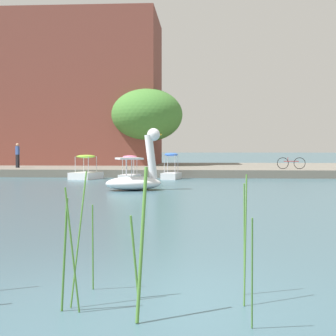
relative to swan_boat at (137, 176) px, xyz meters
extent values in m
plane|color=#385966|center=(2.07, -16.56, -0.62)|extent=(675.51, 675.51, 0.00)
cube|color=#6B665B|center=(2.07, 19.23, -0.37)|extent=(139.54, 18.57, 0.50)
ellipsoid|color=white|center=(-0.13, -0.05, -0.32)|extent=(2.76, 2.15, 0.60)
cylinder|color=white|center=(0.60, 0.23, 0.83)|extent=(0.67, 0.53, 1.96)
sphere|color=white|center=(0.71, 0.27, 1.79)|extent=(0.72, 0.72, 0.56)
cone|color=yellow|center=(0.91, 0.35, 1.79)|extent=(0.43, 0.41, 0.31)
cube|color=white|center=(-0.31, -0.12, 0.75)|extent=(1.36, 1.43, 0.08)
cylinder|color=silver|center=(-0.13, -0.60, 0.37)|extent=(0.04, 0.04, 0.77)
cylinder|color=silver|center=(-0.50, 0.36, 0.37)|extent=(0.04, 0.04, 0.77)
cube|color=white|center=(0.87, 8.75, -0.43)|extent=(1.15, 1.87, 0.38)
ellipsoid|color=blue|center=(0.87, 8.75, 0.85)|extent=(0.95, 1.12, 0.20)
cylinder|color=#B7B7BF|center=(0.61, 9.19, 0.31)|extent=(0.04, 0.04, 1.09)
cylinder|color=#B7B7BF|center=(1.25, 9.09, 0.31)|extent=(0.04, 0.04, 1.09)
cylinder|color=#B7B7BF|center=(0.49, 8.40, 0.31)|extent=(0.04, 0.04, 1.09)
cylinder|color=#B7B7BF|center=(1.12, 8.30, 0.31)|extent=(0.04, 0.04, 1.09)
cube|color=white|center=(-1.57, 8.37, -0.47)|extent=(1.18, 1.89, 0.29)
ellipsoid|color=pink|center=(-1.57, 8.37, 0.70)|extent=(0.97, 0.93, 0.20)
cylinder|color=#B7B7BF|center=(-1.87, 8.74, 0.19)|extent=(0.04, 0.04, 1.03)
cylinder|color=#B7B7BF|center=(-1.19, 8.64, 0.19)|extent=(0.04, 0.04, 1.03)
cylinder|color=#B7B7BF|center=(-1.96, 8.09, 0.19)|extent=(0.04, 0.04, 1.03)
cylinder|color=#B7B7BF|center=(-1.28, 7.99, 0.19)|extent=(0.04, 0.04, 1.03)
cube|color=white|center=(-4.21, 8.36, -0.41)|extent=(1.78, 2.38, 0.41)
ellipsoid|color=#8CCC38|center=(-4.21, 8.36, 0.73)|extent=(1.37, 1.55, 0.20)
cylinder|color=#B7B7BF|center=(-4.50, 8.98, 0.26)|extent=(0.04, 0.04, 0.94)
cylinder|color=#B7B7BF|center=(-3.67, 8.77, 0.26)|extent=(0.04, 0.04, 0.94)
cylinder|color=#B7B7BF|center=(-4.76, 7.95, 0.26)|extent=(0.04, 0.04, 0.94)
cylinder|color=#B7B7BF|center=(-3.93, 7.74, 0.26)|extent=(0.04, 0.04, 0.94)
cylinder|color=#4C3823|center=(-1.92, 19.55, 1.62)|extent=(0.51, 0.51, 3.48)
ellipsoid|color=#427A33|center=(-1.92, 19.55, 3.93)|extent=(8.25, 8.33, 4.28)
cube|color=black|center=(-10.25, 13.27, 0.34)|extent=(0.25, 0.24, 0.92)
cube|color=#334C8C|center=(-10.25, 13.27, 1.09)|extent=(0.28, 0.26, 0.59)
sphere|color=tan|center=(-10.25, 13.27, 1.49)|extent=(0.20, 0.20, 0.20)
torus|color=black|center=(9.02, 12.27, 0.26)|extent=(0.76, 0.05, 0.76)
torus|color=black|center=(7.94, 12.29, 0.26)|extent=(0.76, 0.05, 0.76)
cube|color=#A51E1E|center=(8.48, 12.28, 0.38)|extent=(0.97, 0.05, 0.04)
cylinder|color=#A51E1E|center=(8.26, 12.28, 0.49)|extent=(0.03, 0.03, 0.32)
cube|color=silver|center=(-13.58, 19.70, 0.83)|extent=(4.93, 1.87, 1.90)
cube|color=black|center=(-13.58, 19.70, 1.21)|extent=(4.54, 1.90, 0.53)
cube|color=brown|center=(-11.00, 22.67, 6.23)|extent=(19.53, 8.84, 12.69)
cylinder|color=#4C7F33|center=(1.66, -16.98, 0.06)|extent=(0.15, 0.08, 1.35)
cylinder|color=#4C7F33|center=(1.57, -16.95, 0.00)|extent=(0.11, 0.09, 1.24)
cylinder|color=#4C7F33|center=(2.24, -16.37, -0.13)|extent=(0.11, 0.07, 0.98)
cylinder|color=#4C7F33|center=(3.52, -16.52, 0.12)|extent=(0.05, 0.16, 1.47)
cylinder|color=#4C7F33|center=(1.67, -16.73, 0.14)|extent=(0.16, 0.18, 1.50)
cylinder|color=#4C7F33|center=(3.53, -17.39, -0.06)|extent=(0.03, 0.18, 1.10)
cylinder|color=#4C7F33|center=(1.68, -16.07, -0.08)|extent=(0.04, 0.11, 1.07)
cylinder|color=#4C7F33|center=(2.43, -17.16, 0.17)|extent=(0.11, 0.25, 1.57)
cylinder|color=#4C7F33|center=(3.54, -16.12, 0.05)|extent=(0.03, 0.04, 1.35)
camera|label=1|loc=(3.11, -22.43, 1.13)|focal=56.03mm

